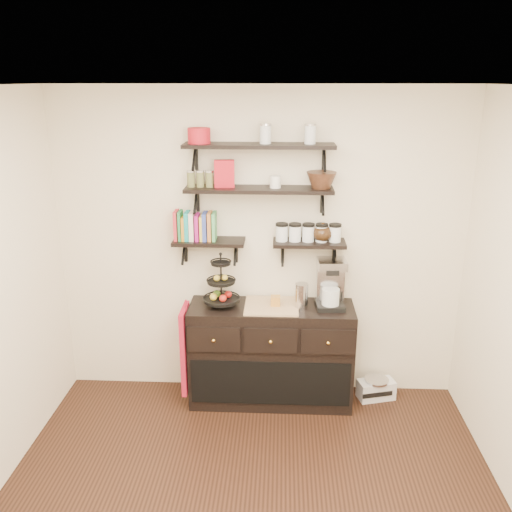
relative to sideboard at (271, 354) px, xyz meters
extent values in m
cube|color=white|center=(-0.11, -1.51, 2.25)|extent=(3.50, 3.50, 0.02)
cube|color=#F1E6CC|center=(-0.11, 0.24, 0.90)|extent=(3.50, 0.02, 2.70)
cube|color=black|center=(-0.11, 0.10, 1.78)|extent=(1.20, 0.27, 0.03)
cube|color=black|center=(-0.63, 0.22, 1.67)|extent=(0.02, 0.03, 0.20)
cube|color=black|center=(0.41, 0.22, 1.67)|extent=(0.02, 0.03, 0.20)
cube|color=black|center=(-0.11, 0.10, 1.43)|extent=(1.20, 0.27, 0.03)
cube|color=black|center=(-0.63, 0.22, 1.32)|extent=(0.02, 0.03, 0.20)
cube|color=black|center=(0.41, 0.22, 1.32)|extent=(0.02, 0.03, 0.20)
cube|color=black|center=(-0.53, 0.11, 0.98)|extent=(0.60, 0.25, 0.03)
cube|color=black|center=(-0.75, 0.22, 0.87)|extent=(0.02, 0.03, 0.20)
cube|color=black|center=(-0.31, 0.22, 0.87)|extent=(0.03, 0.03, 0.20)
cube|color=black|center=(0.31, 0.11, 0.98)|extent=(0.60, 0.25, 0.03)
cube|color=black|center=(0.09, 0.22, 0.87)|extent=(0.03, 0.03, 0.20)
cube|color=black|center=(0.53, 0.22, 0.87)|extent=(0.02, 0.03, 0.20)
cube|color=#B92A33|center=(-0.79, 0.12, 1.10)|extent=(0.02, 0.15, 0.20)
cube|color=#247A42|center=(-0.76, 0.12, 1.12)|extent=(0.03, 0.15, 0.24)
cube|color=#BE7B18|center=(-0.72, 0.12, 1.10)|extent=(0.04, 0.15, 0.21)
cube|color=teal|center=(-0.68, 0.12, 1.12)|extent=(0.03, 0.15, 0.25)
cube|color=beige|center=(-0.65, 0.12, 1.11)|extent=(0.03, 0.15, 0.22)
cube|color=#A51776|center=(-0.61, 0.12, 1.13)|extent=(0.04, 0.15, 0.26)
cube|color=gold|center=(-0.57, 0.12, 1.11)|extent=(0.03, 0.15, 0.23)
cube|color=#32439A|center=(-0.54, 0.12, 1.10)|extent=(0.03, 0.15, 0.20)
cube|color=#B66C33|center=(-0.49, 0.12, 1.12)|extent=(0.04, 0.15, 0.24)
cube|color=#49995A|center=(-0.46, 0.12, 1.10)|extent=(0.03, 0.15, 0.21)
cylinder|color=silver|center=(0.08, 0.12, 1.06)|extent=(0.10, 0.10, 0.13)
cylinder|color=silver|center=(0.19, 0.12, 1.06)|extent=(0.10, 0.10, 0.13)
cylinder|color=silver|center=(0.30, 0.12, 1.06)|extent=(0.10, 0.10, 0.13)
cylinder|color=silver|center=(0.41, 0.12, 1.06)|extent=(0.10, 0.10, 0.13)
cylinder|color=silver|center=(0.52, 0.12, 1.06)|extent=(0.10, 0.10, 0.13)
cube|color=black|center=(0.00, 0.00, 0.00)|extent=(1.40, 0.45, 0.90)
cube|color=#A5825B|center=(0.00, 0.00, 0.46)|extent=(0.45, 0.41, 0.02)
sphere|color=gold|center=(-0.47, -0.25, 0.25)|extent=(0.04, 0.04, 0.04)
sphere|color=gold|center=(0.00, -0.25, 0.25)|extent=(0.04, 0.04, 0.04)
sphere|color=gold|center=(0.47, -0.25, 0.25)|extent=(0.04, 0.04, 0.04)
cylinder|color=black|center=(-0.42, 0.00, 0.67)|extent=(0.01, 0.01, 0.45)
cylinder|color=black|center=(-0.42, 0.00, 0.50)|extent=(0.31, 0.31, 0.01)
cylinder|color=black|center=(-0.42, 0.00, 0.66)|extent=(0.24, 0.24, 0.02)
cylinder|color=black|center=(-0.42, 0.00, 0.83)|extent=(0.16, 0.16, 0.02)
sphere|color=#B21914|center=(-0.37, 0.04, 0.54)|extent=(0.06, 0.06, 0.06)
sphere|color=gold|center=(-0.46, 0.00, 0.70)|extent=(0.05, 0.05, 0.05)
cube|color=#AE7328|center=(0.03, 0.00, 0.50)|extent=(0.08, 0.08, 0.08)
cube|color=black|center=(0.49, 0.00, 0.47)|extent=(0.25, 0.23, 0.04)
cube|color=silver|center=(0.49, 0.07, 0.65)|extent=(0.24, 0.10, 0.36)
cube|color=silver|center=(0.49, 0.00, 0.84)|extent=(0.25, 0.23, 0.07)
cylinder|color=silver|center=(0.49, -0.02, 0.56)|extent=(0.16, 0.16, 0.14)
cylinder|color=silver|center=(0.25, -0.02, 0.56)|extent=(0.11, 0.11, 0.22)
cube|color=maroon|center=(-0.73, -0.10, 0.09)|extent=(0.04, 0.32, 0.75)
cube|color=silver|center=(0.94, 0.06, -0.37)|extent=(0.35, 0.24, 0.17)
cylinder|color=silver|center=(0.94, 0.06, -0.27)|extent=(0.26, 0.26, 0.02)
cube|color=black|center=(0.94, -0.02, -0.37)|extent=(0.27, 0.08, 0.04)
cube|color=#AF1420|center=(-0.39, 0.10, 1.56)|extent=(0.16, 0.07, 0.22)
cylinder|color=white|center=(0.02, 0.10, 1.50)|extent=(0.09, 0.09, 0.10)
cylinder|color=#AF1420|center=(-0.59, 0.10, 1.86)|extent=(0.18, 0.18, 0.12)
camera|label=1|loc=(0.08, -4.22, 2.28)|focal=38.00mm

